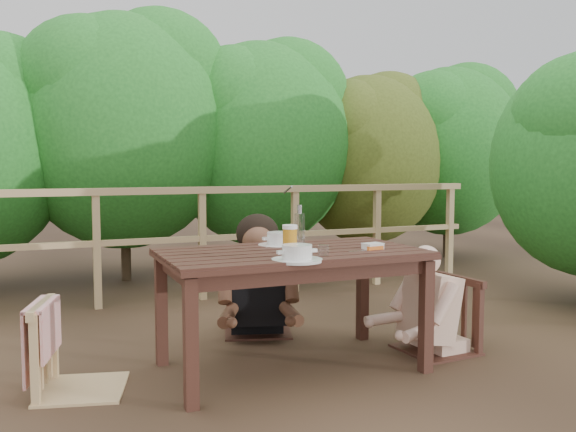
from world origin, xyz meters
name	(u,v)px	position (x,y,z in m)	size (l,w,h in m)	color
ground	(291,368)	(0.00, 0.00, 0.00)	(60.00, 60.00, 0.00)	#4C3523
table	(291,311)	(0.00, 0.00, 0.35)	(1.49, 0.84, 0.69)	#341B14
chair_left	(81,306)	(-1.16, 0.11, 0.46)	(0.45, 0.45, 0.91)	tan
chair_far	(257,268)	(0.08, 0.81, 0.47)	(0.46, 0.46, 0.93)	#341B14
chair_right	(437,282)	(0.99, -0.06, 0.45)	(0.45, 0.45, 0.89)	#341B14
woman	(256,241)	(0.08, 0.83, 0.66)	(0.53, 0.65, 1.31)	black
diner_right	(441,263)	(1.02, -0.06, 0.57)	(0.46, 0.57, 1.14)	#DAAF95
railing	(202,244)	(0.00, 2.00, 0.51)	(5.60, 0.10, 1.01)	tan
hedge_row	(208,100)	(0.40, 3.20, 1.90)	(6.60, 1.60, 3.80)	#216621
soup_near	(297,253)	(-0.11, -0.32, 0.74)	(0.27, 0.27, 0.09)	white
soup_far	(280,239)	(0.03, 0.26, 0.74)	(0.27, 0.27, 0.09)	white
beer_glass	(290,239)	(-0.03, -0.05, 0.77)	(0.09, 0.09, 0.17)	orange
bottle	(300,226)	(0.13, 0.17, 0.82)	(0.06, 0.06, 0.26)	silver
tumbler	(324,251)	(0.08, -0.26, 0.73)	(0.06, 0.06, 0.07)	white
butter_tub	(373,247)	(0.46, -0.15, 0.72)	(0.12, 0.08, 0.05)	white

